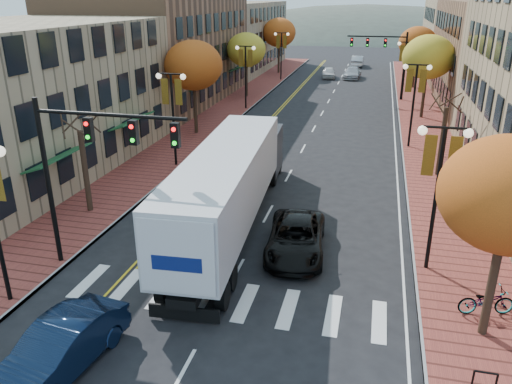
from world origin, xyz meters
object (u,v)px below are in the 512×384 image
Objects in this scene: navy_sedan at (60,348)px; black_suv at (296,238)px; semi_truck at (233,178)px; bicycle at (486,301)px.

black_suv is at bearing 65.59° from navy_sedan.
semi_truck is at bearing 144.11° from black_suv.
semi_truck reaches higher than bicycle.
navy_sedan is 10.51m from black_suv.
black_suv is 7.81m from bicycle.
semi_truck is 11.89m from bicycle.
navy_sedan is 2.46× the size of bicycle.
semi_truck is 11.26m from navy_sedan.
black_suv is 2.70× the size of bicycle.
black_suv is (5.60, 8.89, -0.06)m from navy_sedan.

